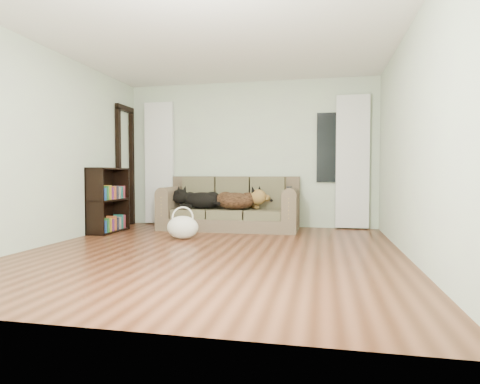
% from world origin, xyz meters
% --- Properties ---
extents(floor, '(5.00, 5.00, 0.00)m').
position_xyz_m(floor, '(0.00, 0.00, 0.00)').
color(floor, '#422010').
rests_on(floor, ground).
extents(ceiling, '(5.00, 5.00, 0.00)m').
position_xyz_m(ceiling, '(0.00, 0.00, 2.60)').
color(ceiling, white).
rests_on(ceiling, ground).
extents(wall_back, '(4.50, 0.04, 2.60)m').
position_xyz_m(wall_back, '(0.00, 2.50, 1.30)').
color(wall_back, beige).
rests_on(wall_back, ground).
extents(wall_left, '(0.04, 5.00, 2.60)m').
position_xyz_m(wall_left, '(-2.25, 0.00, 1.30)').
color(wall_left, beige).
rests_on(wall_left, ground).
extents(wall_right, '(0.04, 5.00, 2.60)m').
position_xyz_m(wall_right, '(2.25, 0.00, 1.30)').
color(wall_right, beige).
rests_on(wall_right, ground).
extents(curtain_left, '(0.55, 0.08, 2.25)m').
position_xyz_m(curtain_left, '(-1.70, 2.42, 1.15)').
color(curtain_left, silver).
rests_on(curtain_left, ground).
extents(curtain_right, '(0.55, 0.08, 2.25)m').
position_xyz_m(curtain_right, '(1.80, 2.42, 1.15)').
color(curtain_right, silver).
rests_on(curtain_right, ground).
extents(window_pane, '(0.50, 0.03, 1.20)m').
position_xyz_m(window_pane, '(1.45, 2.47, 1.40)').
color(window_pane, black).
rests_on(window_pane, wall_back).
extents(door_casing, '(0.07, 0.60, 2.10)m').
position_xyz_m(door_casing, '(-2.20, 2.05, 1.05)').
color(door_casing, black).
rests_on(door_casing, ground).
extents(sofa, '(2.32, 1.00, 0.95)m').
position_xyz_m(sofa, '(-0.24, 1.98, 0.45)').
color(sofa, brown).
rests_on(sofa, floor).
extents(dog_black_lab, '(0.75, 0.57, 0.29)m').
position_xyz_m(dog_black_lab, '(-0.76, 1.93, 0.48)').
color(dog_black_lab, black).
rests_on(dog_black_lab, sofa).
extents(dog_shepherd, '(0.85, 0.73, 0.32)m').
position_xyz_m(dog_shepherd, '(-0.08, 1.88, 0.49)').
color(dog_shepherd, black).
rests_on(dog_shepherd, sofa).
extents(tv_remote, '(0.09, 0.21, 0.02)m').
position_xyz_m(tv_remote, '(0.78, 1.84, 0.73)').
color(tv_remote, black).
rests_on(tv_remote, sofa).
extents(tote_bag, '(0.52, 0.43, 0.33)m').
position_xyz_m(tote_bag, '(-0.67, 0.82, 0.16)').
color(tote_bag, silver).
rests_on(tote_bag, floor).
extents(bookshelf, '(0.42, 0.87, 1.04)m').
position_xyz_m(bookshelf, '(-2.09, 1.25, 0.50)').
color(bookshelf, black).
rests_on(bookshelf, floor).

